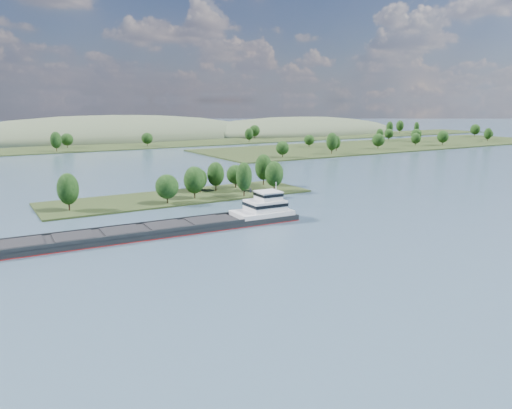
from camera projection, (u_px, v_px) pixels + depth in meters
ground at (263, 234)px, 136.02m from camera, size 1800.00×1800.00×0.00m
tree_island at (197, 186)px, 188.12m from camera, size 100.00×30.18×14.31m
right_bank at (392, 144)px, 402.41m from camera, size 320.00×90.00×15.77m
back_shoreline at (81, 148)px, 376.07m from camera, size 900.00×60.00×15.21m
hill_east at (298, 133)px, 560.49m from camera, size 260.00×140.00×36.00m
hill_west at (113, 138)px, 486.02m from camera, size 320.00×160.00×44.00m
cargo_barge at (173, 227)px, 137.77m from camera, size 89.63×13.94×12.08m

